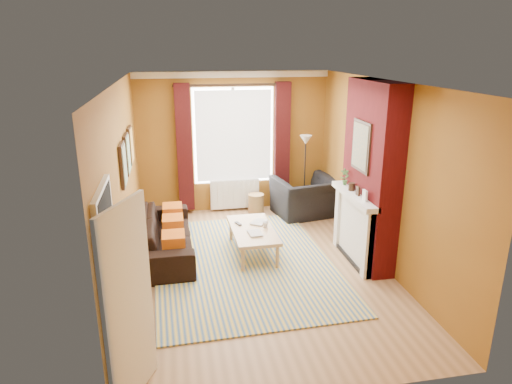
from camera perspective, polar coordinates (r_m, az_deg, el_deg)
ground at (r=7.12m, az=0.37°, el=-9.46°), size 5.50×5.50×0.00m
room_walls at (r=7.01m, az=4.99°, el=2.16°), size 3.82×5.54×2.83m
striped_rug at (r=7.26m, az=-1.64°, el=-8.79°), size 2.85×3.87×0.02m
sofa at (r=7.60m, az=-11.40°, el=-5.29°), size 0.90×2.24×0.65m
armchair at (r=9.16m, az=6.20°, el=-0.61°), size 1.35×1.23×0.77m
coffee_table at (r=7.41m, az=-0.42°, el=-4.93°), size 0.69×1.35×0.45m
wicker_stool at (r=9.28m, az=0.00°, el=-1.45°), size 0.42×0.42×0.40m
floor_lamp at (r=9.01m, az=6.20°, el=4.93°), size 0.31×0.31×1.61m
book_a at (r=7.15m, az=-0.92°, el=-5.27°), size 0.23×0.29×0.03m
book_b at (r=7.66m, az=-0.35°, el=-3.68°), size 0.34×0.36×0.02m
mug at (r=7.43m, az=1.19°, el=-4.11°), size 0.10×0.10×0.09m
tv_remote at (r=7.57m, az=-2.24°, el=-3.96°), size 0.10×0.17×0.02m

